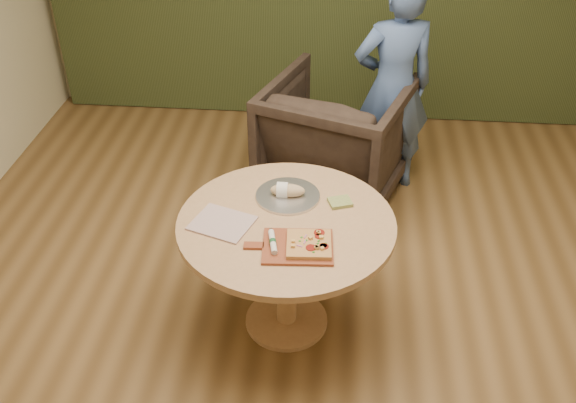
# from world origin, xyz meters

# --- Properties ---
(room_shell) EXTENTS (5.04, 6.04, 2.84)m
(room_shell) POSITION_xyz_m (0.00, 0.00, 1.40)
(room_shell) COLOR brown
(room_shell) RESTS_ON ground
(pedestal_table) EXTENTS (1.16, 1.16, 0.75)m
(pedestal_table) POSITION_xyz_m (-0.11, 0.18, 0.61)
(pedestal_table) COLOR tan
(pedestal_table) RESTS_ON ground
(pizza_paddle) EXTENTS (0.45, 0.30, 0.01)m
(pizza_paddle) POSITION_xyz_m (-0.04, -0.04, 0.76)
(pizza_paddle) COLOR brown
(pizza_paddle) RESTS_ON pedestal_table
(flatbread_pizza) EXTENTS (0.23, 0.23, 0.04)m
(flatbread_pizza) POSITION_xyz_m (0.03, -0.03, 0.78)
(flatbread_pizza) COLOR #BC8949
(flatbread_pizza) RESTS_ON pizza_paddle
(cutlery_roll) EXTENTS (0.06, 0.20, 0.03)m
(cutlery_roll) POSITION_xyz_m (-0.15, -0.04, 0.78)
(cutlery_roll) COLOR silver
(cutlery_roll) RESTS_ON pizza_paddle
(newspaper) EXTENTS (0.37, 0.34, 0.01)m
(newspaper) POSITION_xyz_m (-0.44, 0.13, 0.76)
(newspaper) COLOR beige
(newspaper) RESTS_ON pedestal_table
(serving_tray) EXTENTS (0.36, 0.36, 0.02)m
(serving_tray) POSITION_xyz_m (-0.12, 0.40, 0.76)
(serving_tray) COLOR silver
(serving_tray) RESTS_ON pedestal_table
(bread_roll) EXTENTS (0.19, 0.09, 0.09)m
(bread_roll) POSITION_xyz_m (-0.13, 0.40, 0.79)
(bread_roll) COLOR tan
(bread_roll) RESTS_ON serving_tray
(green_packet) EXTENTS (0.15, 0.13, 0.02)m
(green_packet) POSITION_xyz_m (0.17, 0.36, 0.76)
(green_packet) COLOR olive
(green_packet) RESTS_ON pedestal_table
(armchair) EXTENTS (1.20, 1.16, 0.98)m
(armchair) POSITION_xyz_m (0.13, 1.63, 0.49)
(armchair) COLOR black
(armchair) RESTS_ON ground
(person_standing) EXTENTS (0.67, 0.53, 1.62)m
(person_standing) POSITION_xyz_m (0.51, 1.74, 0.81)
(person_standing) COLOR #41598B
(person_standing) RESTS_ON ground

